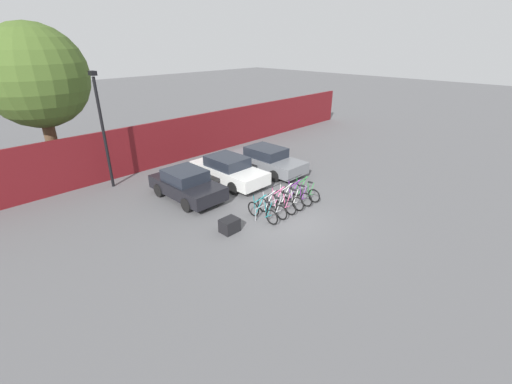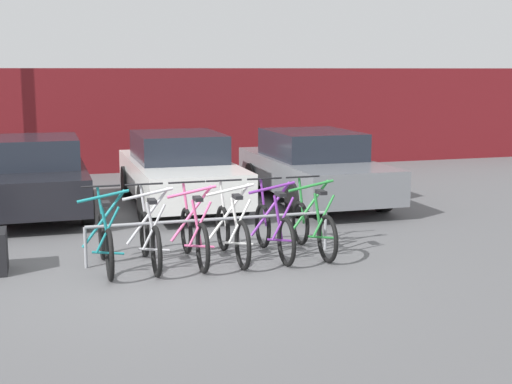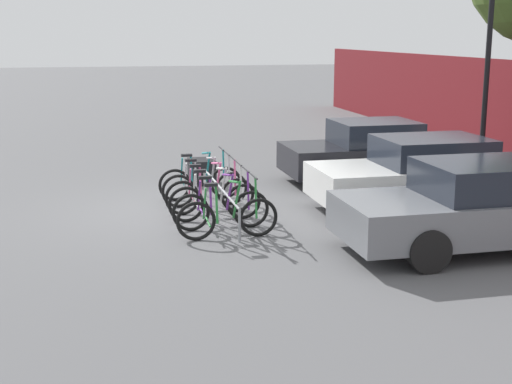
% 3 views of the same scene
% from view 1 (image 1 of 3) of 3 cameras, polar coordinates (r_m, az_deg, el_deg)
% --- Properties ---
extents(ground_plane, '(120.00, 120.00, 0.00)m').
position_cam_1_polar(ground_plane, '(14.58, 4.61, -4.35)').
color(ground_plane, '#59595B').
extents(hoarding_wall, '(36.00, 0.16, 2.62)m').
position_cam_1_polar(hoarding_wall, '(20.98, -15.68, 7.69)').
color(hoarding_wall, maroon).
rests_on(hoarding_wall, ground).
extents(bike_rack, '(3.45, 0.04, 0.57)m').
position_cam_1_polar(bike_rack, '(15.23, 4.43, -1.00)').
color(bike_rack, gray).
rests_on(bike_rack, ground).
extents(bicycle_teal, '(0.68, 1.71, 1.05)m').
position_cam_1_polar(bicycle_teal, '(14.21, 1.08, -3.35)').
color(bicycle_teal, black).
rests_on(bicycle_teal, ground).
extents(bicycle_silver, '(0.68, 1.71, 1.05)m').
position_cam_1_polar(bicycle_silver, '(14.59, 2.65, -2.59)').
color(bicycle_silver, black).
rests_on(bicycle_silver, ground).
extents(bicycle_pink, '(0.68, 1.71, 1.05)m').
position_cam_1_polar(bicycle_pink, '(15.00, 4.18, -1.85)').
color(bicycle_pink, black).
rests_on(bicycle_pink, ground).
extents(bicycle_white, '(0.68, 1.71, 1.05)m').
position_cam_1_polar(bicycle_white, '(15.37, 5.47, -1.23)').
color(bicycle_white, black).
rests_on(bicycle_white, ground).
extents(bicycle_purple, '(0.68, 1.71, 1.05)m').
position_cam_1_polar(bicycle_purple, '(15.81, 6.86, -0.55)').
color(bicycle_purple, black).
rests_on(bicycle_purple, ground).
extents(bicycle_green, '(0.68, 1.71, 1.05)m').
position_cam_1_polar(bicycle_green, '(16.24, 8.14, 0.07)').
color(bicycle_green, black).
rests_on(bicycle_green, ground).
extents(car_black, '(1.91, 3.91, 1.40)m').
position_cam_1_polar(car_black, '(16.39, -11.47, 1.24)').
color(car_black, black).
rests_on(car_black, ground).
extents(car_white, '(1.91, 4.37, 1.40)m').
position_cam_1_polar(car_white, '(17.94, -4.62, 3.69)').
color(car_white, silver).
rests_on(car_white, ground).
extents(car_grey, '(1.91, 4.51, 1.40)m').
position_cam_1_polar(car_grey, '(19.43, 1.86, 5.39)').
color(car_grey, slate).
rests_on(car_grey, ground).
extents(lamp_post, '(0.24, 0.44, 5.63)m').
position_cam_1_polar(lamp_post, '(18.20, -24.25, 10.10)').
color(lamp_post, black).
rests_on(lamp_post, ground).
extents(cargo_crate, '(0.70, 0.56, 0.55)m').
position_cam_1_polar(cargo_crate, '(13.47, -4.43, -5.57)').
color(cargo_crate, black).
rests_on(cargo_crate, ground).
extents(tree_behind_hoarding, '(4.82, 4.82, 7.73)m').
position_cam_1_polar(tree_behind_hoarding, '(20.06, -32.84, 15.79)').
color(tree_behind_hoarding, brown).
rests_on(tree_behind_hoarding, ground).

